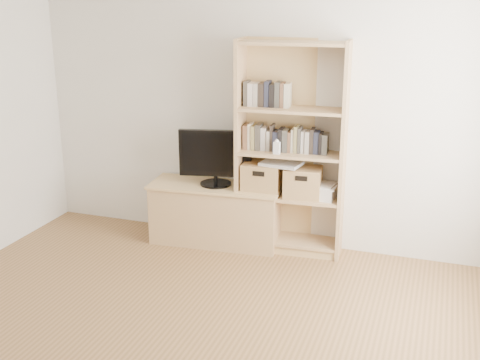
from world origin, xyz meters
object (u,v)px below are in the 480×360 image
at_px(tv_stand, 216,215).
at_px(laptop, 281,164).
at_px(basket_left, 262,178).
at_px(basket_right, 303,182).
at_px(television, 215,157).
at_px(baby_monitor, 277,148).
at_px(bookshelf, 291,149).

distance_m(tv_stand, laptop, 0.85).
height_order(basket_left, basket_right, basket_left).
relative_size(basket_left, basket_right, 1.05).
height_order(television, basket_right, television).
bearing_deg(laptop, basket_left, -172.51).
bearing_deg(tv_stand, baby_monitor, -10.47).
height_order(bookshelf, television, bookshelf).
xyz_separation_m(tv_stand, laptop, (0.63, 0.03, 0.56)).
bearing_deg(tv_stand, basket_left, -0.73).
relative_size(bookshelf, basket_left, 5.60).
xyz_separation_m(basket_right, laptop, (-0.20, -0.03, 0.16)).
height_order(basket_left, laptop, laptop).
xyz_separation_m(bookshelf, laptop, (-0.08, -0.02, -0.13)).
bearing_deg(basket_left, basket_right, 1.18).
distance_m(tv_stand, baby_monitor, 0.95).
height_order(bookshelf, basket_right, bookshelf).
height_order(bookshelf, baby_monitor, bookshelf).
height_order(tv_stand, television, television).
height_order(bookshelf, basket_left, bookshelf).
distance_m(television, basket_right, 0.85).
bearing_deg(bookshelf, laptop, -166.56).
distance_m(baby_monitor, basket_right, 0.41).
relative_size(basket_left, laptop, 0.99).
relative_size(baby_monitor, laptop, 0.31).
bearing_deg(basket_left, baby_monitor, -32.98).
relative_size(tv_stand, basket_right, 3.68).
distance_m(television, laptop, 0.63).
relative_size(bookshelf, television, 2.86).
bearing_deg(baby_monitor, tv_stand, 179.52).
relative_size(tv_stand, bookshelf, 0.62).
distance_m(bookshelf, baby_monitor, 0.16).
bearing_deg(basket_right, tv_stand, 177.73).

